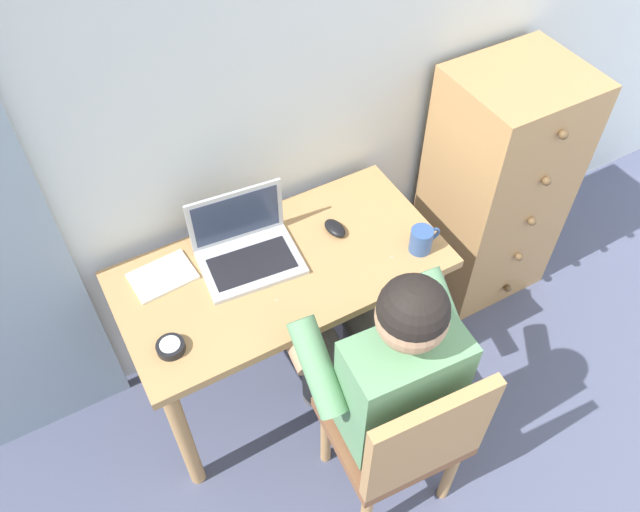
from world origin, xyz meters
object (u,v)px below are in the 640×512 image
Objects in this scene: desk at (282,287)px; chair at (404,435)px; desk_clock at (171,347)px; person_seated at (381,362)px; coffee_mug at (422,240)px; laptop at (246,247)px; notebook_pad at (163,276)px; computer_mouse at (335,228)px; dresser at (495,187)px.

desk is 1.31× the size of chair.
desk_clock reaches higher than desk.
coffee_mug is at bearing 39.96° from person_seated.
laptop is 1.72× the size of notebook_pad.
chair is 0.80m from desk_clock.
computer_mouse is 0.32m from coffee_mug.
computer_mouse is at bearing -13.45° from notebook_pad.
desk is at bearing -50.29° from laptop.
desk_clock is 0.30m from notebook_pad.
computer_mouse is at bearing 135.00° from coffee_mug.
coffee_mug is (0.55, -0.27, -0.00)m from laptop.
notebook_pad reaches higher than desk.
chair is at bearing -80.37° from desk.
chair is 0.73× the size of person_seated.
desk_clock is at bearing -147.54° from laptop.
desk_clock is 0.43× the size of notebook_pad.
coffee_mug is at bearing -19.77° from desk.
coffee_mug is at bearing -2.10° from desk_clock.
dresser is 1.17m from laptop.
laptop is at bearing 179.12° from dresser.
chair reaches higher than coffee_mug.
dresser reaches higher than computer_mouse.
chair is at bearing -75.51° from laptop.
laptop reaches higher than computer_mouse.
dresser is 9.28× the size of coffee_mug.
dresser is at bearing -4.43° from computer_mouse.
chair is 7.28× the size of coffee_mug.
desk is 0.96× the size of person_seated.
coffee_mug is (-0.60, -0.25, 0.23)m from dresser.
chair is 0.76m from computer_mouse.
dresser is 1.20m from chair.
dresser is at bearing 4.42° from desk.
person_seated reaches higher than dresser.
chair reaches higher than desk_clock.
desk_clock is at bearing 137.84° from chair.
computer_mouse is 0.48× the size of notebook_pad.
notebook_pad is 1.75× the size of coffee_mug.
dresser reaches higher than coffee_mug.
person_seated reaches higher than desk.
notebook_pad is at bearing 177.18° from dresser.
laptop reaches higher than desk.
dresser is at bearing 29.91° from person_seated.
chair is at bearing -107.70° from computer_mouse.
desk is 3.17× the size of laptop.
notebook_pad is (-0.50, 0.62, 0.07)m from person_seated.
dresser is 1.27× the size of chair.
coffee_mug is (0.92, -0.03, 0.03)m from desk_clock.
dresser is 0.84m from computer_mouse.
dresser is 11.13× the size of computer_mouse.
coffee_mug is at bearing -25.93° from laptop.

